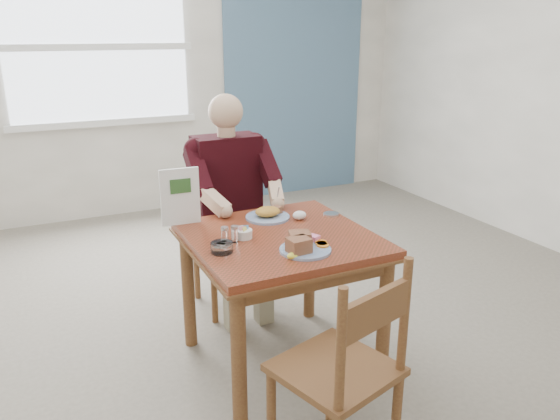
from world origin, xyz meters
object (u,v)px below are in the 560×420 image
chair_near (344,372)px  diner (231,189)px  table (280,255)px  far_plate (268,214)px  chair_far (228,234)px  near_plate (303,245)px

chair_near → diner: diner is taller
table → diner: size_ratio=0.66×
far_plate → chair_far: bearing=95.6°
table → near_plate: near_plate is taller
chair_far → diner: size_ratio=0.69×
chair_far → near_plate: 1.08m
diner → far_plate: 0.45m
chair_near → table: bearing=82.0°
chair_near → near_plate: chair_near is taller
diner → far_plate: diner is taller
chair_far → chair_near: bearing=-94.0°
chair_near → far_plate: (0.17, 1.08, 0.30)m
chair_far → far_plate: (0.05, -0.53, 0.30)m
chair_near → far_plate: bearing=81.3°
table → near_plate: size_ratio=3.40×
diner → near_plate: 0.95m
chair_far → far_plate: 0.61m
diner → far_plate: bearing=-83.3°
table → near_plate: 0.28m
near_plate → far_plate: 0.51m
chair_far → chair_near: size_ratio=1.00×
chair_near → diner: 1.56m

